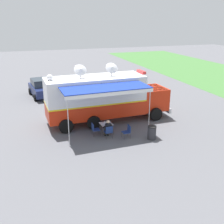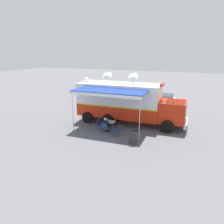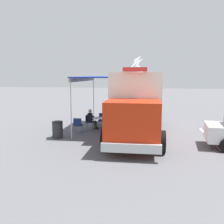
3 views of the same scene
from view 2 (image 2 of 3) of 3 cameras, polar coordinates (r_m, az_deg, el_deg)
ground_plane at (r=19.83m, az=1.80°, el=-2.55°), size 100.00×100.00×0.00m
lot_stripe at (r=23.09m, az=8.08°, el=-0.01°), size 0.26×4.80×0.01m
command_truck at (r=19.04m, az=3.94°, el=2.74°), size 5.08×9.56×4.53m
folding_table at (r=17.55m, az=-0.56°, el=-2.71°), size 0.82×0.82×0.73m
water_bottle at (r=17.44m, az=-1.04°, el=-2.27°), size 0.07×0.07×0.22m
folding_chair_at_table at (r=16.94m, az=-1.87°, el=-3.98°), size 0.49×0.49×0.87m
folding_chair_beside_table at (r=17.86m, az=-3.17°, el=-2.93°), size 0.49×0.49×0.87m
folding_chair_spare_by_truck at (r=16.23m, az=1.49°, el=-4.89°), size 0.50×0.50×0.87m
seated_responder at (r=17.06m, az=-1.63°, el=-3.34°), size 0.67×0.56×1.25m
trash_bin at (r=15.21m, az=5.61°, el=-6.66°), size 0.57×0.57×0.91m
car_behind_truck at (r=23.98m, az=13.42°, el=2.47°), size 4.31×2.22×1.76m
car_far_corner at (r=28.58m, az=1.85°, el=5.03°), size 4.41×2.44×1.76m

